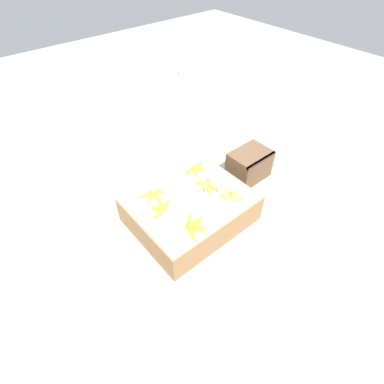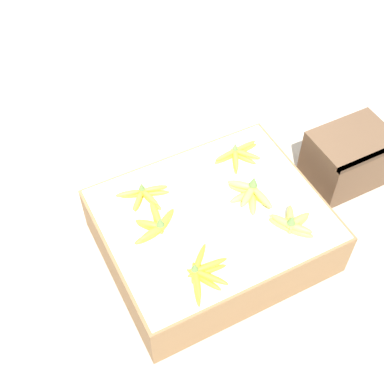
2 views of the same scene
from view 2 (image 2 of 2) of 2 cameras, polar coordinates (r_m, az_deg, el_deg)
ground_plane at (r=2.47m, az=2.07°, el=-5.85°), size 10.00×10.00×0.00m
display_platform at (r=2.36m, az=2.16°, el=-4.16°), size 0.93×0.76×0.26m
back_vendor_table at (r=2.64m, az=-5.21°, el=12.12°), size 1.32×0.44×0.83m
wooden_crate at (r=2.72m, az=16.34°, el=3.50°), size 0.38×0.28×0.28m
banana_bunch_front_left at (r=2.07m, az=1.07°, el=-8.65°), size 0.20×0.23×0.09m
banana_bunch_front_midleft at (r=2.22m, az=10.65°, el=-3.32°), size 0.17×0.18×0.10m
banana_bunch_middle_left at (r=2.19m, az=-3.87°, el=-3.46°), size 0.22×0.16×0.10m
banana_bunch_middle_midleft at (r=2.29m, az=6.26°, el=-0.18°), size 0.16×0.23×0.11m
banana_bunch_back_left at (r=2.29m, az=-5.16°, el=-0.39°), size 0.23×0.16×0.08m
banana_bunch_back_midleft at (r=2.45m, az=4.88°, el=3.99°), size 0.24×0.15×0.08m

